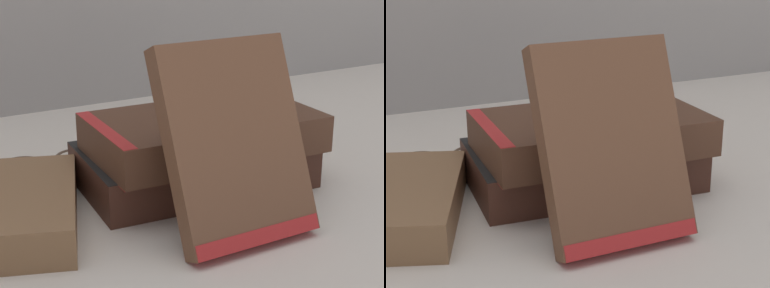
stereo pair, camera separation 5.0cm
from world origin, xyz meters
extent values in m
plane|color=beige|center=(0.00, 0.00, 0.00)|extent=(3.00, 3.00, 0.00)
cube|color=#422319|center=(0.05, 0.04, 0.02)|extent=(0.21, 0.14, 0.04)
cube|color=black|center=(-0.05, 0.05, 0.02)|extent=(0.02, 0.12, 0.04)
cube|color=#4C2D1E|center=(0.05, 0.03, 0.05)|extent=(0.21, 0.13, 0.03)
cube|color=#B22323|center=(-0.04, 0.03, 0.05)|extent=(0.02, 0.12, 0.03)
cube|color=brown|center=(0.03, -0.06, 0.08)|extent=(0.11, 0.08, 0.15)
cube|color=#B22323|center=(0.03, -0.09, 0.01)|extent=(0.11, 0.02, 0.02)
cylinder|color=white|center=(0.09, 0.03, 0.07)|extent=(0.05, 0.05, 0.01)
torus|color=#B2B2B7|center=(0.09, 0.03, 0.07)|extent=(0.05, 0.05, 0.01)
sphere|color=#B2B2B7|center=(0.09, 0.05, 0.07)|extent=(0.01, 0.01, 0.01)
torus|color=#4C3828|center=(-0.08, 0.17, 0.00)|extent=(0.05, 0.05, 0.00)
torus|color=#4C3828|center=(-0.02, 0.17, 0.00)|extent=(0.05, 0.05, 0.00)
cylinder|color=#4C3828|center=(-0.05, 0.17, 0.00)|extent=(0.02, 0.00, 0.00)
camera|label=1|loc=(-0.23, -0.45, 0.23)|focal=60.00mm
camera|label=2|loc=(-0.19, -0.47, 0.23)|focal=60.00mm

